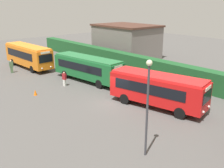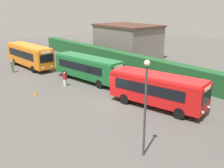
# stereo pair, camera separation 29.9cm
# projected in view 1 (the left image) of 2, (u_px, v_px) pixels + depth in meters

# --- Properties ---
(ground_plane) EXTENTS (103.72, 103.72, 0.00)m
(ground_plane) POSITION_uv_depth(u_px,v_px,m) (115.00, 103.00, 24.90)
(ground_plane) COLOR #514F4C
(bus_orange) EXTENTS (10.35, 3.05, 3.33)m
(bus_orange) POSITION_uv_depth(u_px,v_px,m) (28.00, 55.00, 37.85)
(bus_orange) COLOR orange
(bus_orange) RESTS_ON ground_plane
(bus_green) EXTENTS (10.24, 3.70, 3.02)m
(bus_green) POSITION_uv_depth(u_px,v_px,m) (88.00, 67.00, 31.31)
(bus_green) COLOR #19602D
(bus_green) RESTS_ON ground_plane
(bus_red) EXTENTS (9.31, 4.45, 3.10)m
(bus_red) POSITION_uv_depth(u_px,v_px,m) (157.00, 88.00, 23.43)
(bus_red) COLOR red
(bus_red) RESTS_ON ground_plane
(person_left) EXTENTS (0.33, 0.52, 1.79)m
(person_left) POSITION_uv_depth(u_px,v_px,m) (11.00, 66.00, 35.29)
(person_left) COLOR #4C6B47
(person_left) RESTS_ON ground_plane
(person_center) EXTENTS (0.50, 0.37, 1.69)m
(person_center) POSITION_uv_depth(u_px,v_px,m) (64.00, 79.00, 29.68)
(person_center) COLOR silver
(person_center) RESTS_ON ground_plane
(person_right) EXTENTS (0.44, 0.49, 1.67)m
(person_right) POSITION_uv_depth(u_px,v_px,m) (190.00, 98.00, 23.73)
(person_right) COLOR black
(person_right) RESTS_ON ground_plane
(hedge_row) EXTENTS (63.86, 1.57, 2.39)m
(hedge_row) POSITION_uv_depth(u_px,v_px,m) (177.00, 74.00, 30.54)
(hedge_row) COLOR #1D5026
(hedge_row) RESTS_ON ground_plane
(depot_building) EXTENTS (10.67, 7.77, 5.70)m
(depot_building) POSITION_uv_depth(u_px,v_px,m) (126.00, 41.00, 44.78)
(depot_building) COLOR slate
(depot_building) RESTS_ON ground_plane
(traffic_cone) EXTENTS (0.36, 0.36, 0.60)m
(traffic_cone) POSITION_uv_depth(u_px,v_px,m) (35.00, 92.00, 26.87)
(traffic_cone) COLOR orange
(traffic_cone) RESTS_ON ground_plane
(lamppost) EXTENTS (0.36, 0.36, 6.19)m
(lamppost) POSITION_uv_depth(u_px,v_px,m) (148.00, 99.00, 15.23)
(lamppost) COLOR #38383D
(lamppost) RESTS_ON ground_plane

